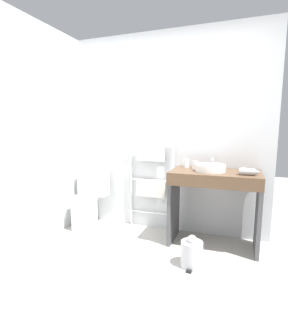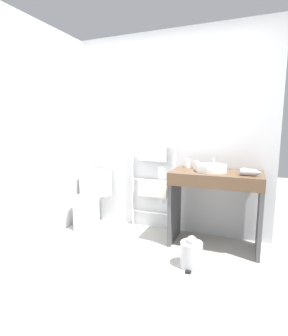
{
  "view_description": "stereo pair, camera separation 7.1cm",
  "coord_description": "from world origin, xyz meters",
  "px_view_note": "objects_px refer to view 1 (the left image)",
  "views": [
    {
      "loc": [
        0.95,
        -1.74,
        1.35
      ],
      "look_at": [
        0.05,
        0.69,
        0.94
      ],
      "focal_mm": 28.0,
      "sensor_mm": 36.0,
      "label": 1
    },
    {
      "loc": [
        1.02,
        -1.72,
        1.35
      ],
      "look_at": [
        0.05,
        0.69,
        0.94
      ],
      "focal_mm": 28.0,
      "sensor_mm": 36.0,
      "label": 2
    }
  ],
  "objects_px": {
    "towel_radiator": "(151,176)",
    "trash_bin": "(192,253)",
    "toilet": "(87,203)",
    "cup_near_wall": "(186,163)",
    "sink_basin": "(210,168)",
    "cup_near_edge": "(195,165)",
    "hair_dryer": "(248,172)"
  },
  "relations": [
    {
      "from": "toilet",
      "to": "hair_dryer",
      "type": "bearing_deg",
      "value": -1.91
    },
    {
      "from": "trash_bin",
      "to": "cup_near_wall",
      "type": "bearing_deg",
      "value": 106.9
    },
    {
      "from": "toilet",
      "to": "cup_near_wall",
      "type": "relative_size",
      "value": 7.45
    },
    {
      "from": "toilet",
      "to": "sink_basin",
      "type": "height_order",
      "value": "sink_basin"
    },
    {
      "from": "cup_near_edge",
      "to": "hair_dryer",
      "type": "height_order",
      "value": "cup_near_edge"
    },
    {
      "from": "cup_near_edge",
      "to": "trash_bin",
      "type": "relative_size",
      "value": 0.29
    },
    {
      "from": "towel_radiator",
      "to": "trash_bin",
      "type": "bearing_deg",
      "value": -48.91
    },
    {
      "from": "sink_basin",
      "to": "trash_bin",
      "type": "height_order",
      "value": "sink_basin"
    },
    {
      "from": "sink_basin",
      "to": "cup_near_wall",
      "type": "height_order",
      "value": "cup_near_wall"
    },
    {
      "from": "toilet",
      "to": "cup_near_wall",
      "type": "bearing_deg",
      "value": 9.58
    },
    {
      "from": "toilet",
      "to": "cup_near_wall",
      "type": "height_order",
      "value": "cup_near_wall"
    },
    {
      "from": "towel_radiator",
      "to": "hair_dryer",
      "type": "bearing_deg",
      "value": -16.39
    },
    {
      "from": "sink_basin",
      "to": "hair_dryer",
      "type": "distance_m",
      "value": 0.4
    },
    {
      "from": "toilet",
      "to": "sink_basin",
      "type": "xyz_separation_m",
      "value": [
        1.58,
        0.02,
        0.57
      ]
    },
    {
      "from": "cup_near_wall",
      "to": "towel_radiator",
      "type": "bearing_deg",
      "value": 172.34
    },
    {
      "from": "toilet",
      "to": "cup_near_edge",
      "type": "relative_size",
      "value": 8.27
    },
    {
      "from": "toilet",
      "to": "trash_bin",
      "type": "height_order",
      "value": "toilet"
    },
    {
      "from": "toilet",
      "to": "cup_near_edge",
      "type": "distance_m",
      "value": 1.51
    },
    {
      "from": "cup_near_wall",
      "to": "cup_near_edge",
      "type": "distance_m",
      "value": 0.14
    },
    {
      "from": "cup_near_wall",
      "to": "hair_dryer",
      "type": "height_order",
      "value": "cup_near_wall"
    },
    {
      "from": "towel_radiator",
      "to": "hair_dryer",
      "type": "height_order",
      "value": "towel_radiator"
    },
    {
      "from": "towel_radiator",
      "to": "hair_dryer",
      "type": "xyz_separation_m",
      "value": [
        1.17,
        -0.34,
        0.18
      ]
    },
    {
      "from": "trash_bin",
      "to": "cup_near_edge",
      "type": "bearing_deg",
      "value": 98.76
    },
    {
      "from": "hair_dryer",
      "to": "trash_bin",
      "type": "distance_m",
      "value": 1.0
    },
    {
      "from": "hair_dryer",
      "to": "trash_bin",
      "type": "bearing_deg",
      "value": -136.71
    },
    {
      "from": "towel_radiator",
      "to": "sink_basin",
      "type": "distance_m",
      "value": 0.84
    },
    {
      "from": "cup_near_edge",
      "to": "trash_bin",
      "type": "bearing_deg",
      "value": -81.24
    },
    {
      "from": "towel_radiator",
      "to": "trash_bin",
      "type": "relative_size",
      "value": 3.56
    },
    {
      "from": "toilet",
      "to": "trash_bin",
      "type": "xyz_separation_m",
      "value": [
        1.5,
        -0.51,
        -0.2
      ]
    },
    {
      "from": "sink_basin",
      "to": "hair_dryer",
      "type": "height_order",
      "value": "sink_basin"
    },
    {
      "from": "cup_near_wall",
      "to": "sink_basin",
      "type": "bearing_deg",
      "value": -32.1
    },
    {
      "from": "sink_basin",
      "to": "cup_near_wall",
      "type": "bearing_deg",
      "value": 147.9
    }
  ]
}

